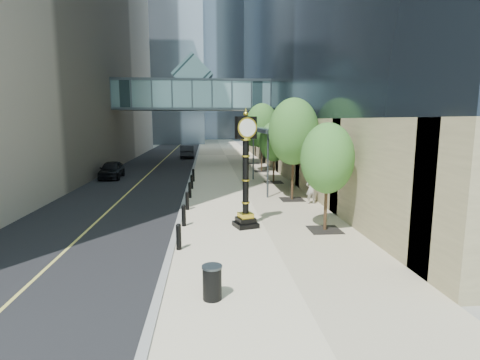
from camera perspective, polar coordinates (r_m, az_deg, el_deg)
name	(u,v)px	position (r m, az deg, el deg)	size (l,w,h in m)	color
ground	(253,258)	(13.74, 1.97, -11.83)	(320.00, 320.00, 0.00)	gray
road	(168,156)	(53.23, -10.89, 3.66)	(8.00, 180.00, 0.02)	black
sidewalk	(225,155)	(53.02, -2.24, 3.81)	(8.00, 180.00, 0.06)	beige
curb	(197,155)	(52.98, -6.57, 3.76)	(0.25, 180.00, 0.07)	gray
distant_tower_c	(192,37)	(135.64, -7.29, 20.77)	(22.00, 22.00, 65.00)	#9EB1C6
skywalk	(193,93)	(40.85, -7.20, 12.97)	(17.00, 4.20, 5.80)	#486D73
entrance_canopy	(277,130)	(27.22, 5.73, 7.55)	(3.00, 8.00, 4.38)	#383F44
bollard_row	(189,196)	(22.20, -7.83, -2.41)	(0.20, 16.20, 0.90)	black
street_trees	(272,132)	(30.28, 4.86, 7.26)	(3.12, 28.50, 6.42)	black
street_clock	(246,178)	(16.84, 0.87, 0.29)	(1.23, 1.23, 5.23)	black
trash_bin	(212,283)	(10.59, -4.26, -15.45)	(0.52, 0.52, 0.90)	black
pedestrian	(311,189)	(22.24, 10.79, -1.36)	(0.64, 0.42, 1.74)	#A8A49A
car_near	(112,170)	(33.64, -18.98, 1.51)	(1.72, 4.28, 1.46)	black
car_far	(187,151)	(49.92, -8.06, 4.32)	(1.71, 4.91, 1.62)	black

